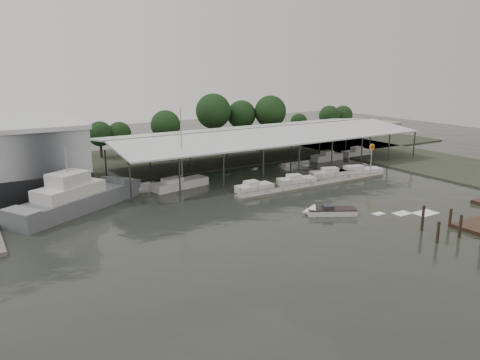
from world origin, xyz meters
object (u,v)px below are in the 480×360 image
grey_trawler (77,198)px  shell_fuel_sign (372,153)px  white_sailboat (179,184)px  speedboat_underway (327,212)px

grey_trawler → shell_fuel_sign: bearing=-38.8°
grey_trawler → white_sailboat: 15.96m
shell_fuel_sign → speedboat_underway: size_ratio=0.34×
shell_fuel_sign → white_sailboat: 32.07m
shell_fuel_sign → white_sailboat: bearing=161.8°
shell_fuel_sign → grey_trawler: (-45.95, 6.93, -2.35)m
white_sailboat → grey_trawler: bearing=-180.0°
speedboat_underway → white_sailboat: bearing=-35.0°
white_sailboat → speedboat_underway: (10.38, -21.49, -0.25)m
grey_trawler → white_sailboat: bearing=-19.3°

